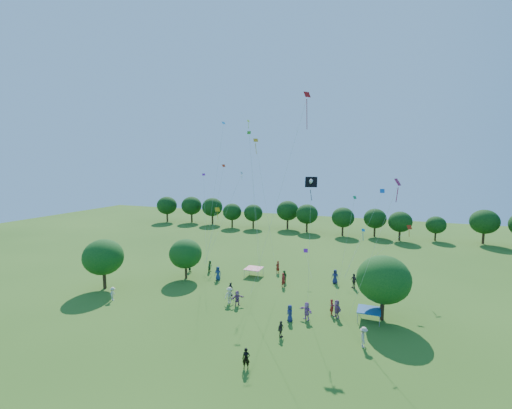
{
  "coord_description": "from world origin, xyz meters",
  "views": [
    {
      "loc": [
        12.91,
        -19.31,
        15.29
      ],
      "look_at": [
        0.0,
        14.0,
        11.0
      ],
      "focal_mm": 24.0,
      "sensor_mm": 36.0,
      "label": 1
    }
  ],
  "objects_px": {
    "near_tree_west": "(103,257)",
    "man_in_black": "(246,359)",
    "near_tree_north": "(186,254)",
    "near_tree_east": "(383,279)",
    "pirate_kite": "(311,184)",
    "tent_blue": "(369,310)",
    "tent_red_stripe": "(254,268)",
    "red_high_kite": "(297,136)"
  },
  "relations": [
    {
      "from": "man_in_black",
      "to": "red_high_kite",
      "type": "height_order",
      "value": "red_high_kite"
    },
    {
      "from": "near_tree_east",
      "to": "near_tree_north",
      "type": "bearing_deg",
      "value": 171.92
    },
    {
      "from": "near_tree_east",
      "to": "red_high_kite",
      "type": "bearing_deg",
      "value": -179.47
    },
    {
      "from": "tent_red_stripe",
      "to": "pirate_kite",
      "type": "distance_m",
      "value": 16.83
    },
    {
      "from": "near_tree_east",
      "to": "tent_blue",
      "type": "bearing_deg",
      "value": -152.86
    },
    {
      "from": "near_tree_east",
      "to": "man_in_black",
      "type": "xyz_separation_m",
      "value": [
        -9.32,
        -12.31,
        -3.29
      ]
    },
    {
      "from": "near_tree_west",
      "to": "man_in_black",
      "type": "height_order",
      "value": "near_tree_west"
    },
    {
      "from": "near_tree_west",
      "to": "near_tree_north",
      "type": "height_order",
      "value": "near_tree_west"
    },
    {
      "from": "pirate_kite",
      "to": "tent_blue",
      "type": "bearing_deg",
      "value": -11.28
    },
    {
      "from": "near_tree_east",
      "to": "pirate_kite",
      "type": "bearing_deg",
      "value": 175.06
    },
    {
      "from": "tent_blue",
      "to": "pirate_kite",
      "type": "distance_m",
      "value": 13.75
    },
    {
      "from": "pirate_kite",
      "to": "near_tree_west",
      "type": "bearing_deg",
      "value": -170.86
    },
    {
      "from": "near_tree_east",
      "to": "near_tree_west",
      "type": "bearing_deg",
      "value": -174.09
    },
    {
      "from": "near_tree_north",
      "to": "tent_red_stripe",
      "type": "distance_m",
      "value": 9.42
    },
    {
      "from": "tent_blue",
      "to": "red_high_kite",
      "type": "bearing_deg",
      "value": 176.1
    },
    {
      "from": "man_in_black",
      "to": "pirate_kite",
      "type": "xyz_separation_m",
      "value": [
        1.89,
        12.95,
        12.42
      ]
    },
    {
      "from": "tent_blue",
      "to": "tent_red_stripe",
      "type": "bearing_deg",
      "value": 151.63
    },
    {
      "from": "man_in_black",
      "to": "pirate_kite",
      "type": "height_order",
      "value": "pirate_kite"
    },
    {
      "from": "red_high_kite",
      "to": "pirate_kite",
      "type": "bearing_deg",
      "value": 26.93
    },
    {
      "from": "pirate_kite",
      "to": "red_high_kite",
      "type": "bearing_deg",
      "value": -153.07
    },
    {
      "from": "red_high_kite",
      "to": "near_tree_west",
      "type": "bearing_deg",
      "value": -172.06
    },
    {
      "from": "near_tree_east",
      "to": "pirate_kite",
      "type": "relative_size",
      "value": 0.51
    },
    {
      "from": "near_tree_east",
      "to": "tent_red_stripe",
      "type": "distance_m",
      "value": 18.59
    },
    {
      "from": "near_tree_west",
      "to": "tent_red_stripe",
      "type": "xyz_separation_m",
      "value": [
        15.37,
        11.04,
        -2.92
      ]
    },
    {
      "from": "pirate_kite",
      "to": "man_in_black",
      "type": "bearing_deg",
      "value": -98.3
    },
    {
      "from": "near_tree_north",
      "to": "near_tree_east",
      "type": "height_order",
      "value": "near_tree_east"
    },
    {
      "from": "near_tree_west",
      "to": "near_tree_north",
      "type": "xyz_separation_m",
      "value": [
        7.29,
        6.82,
        -0.57
      ]
    },
    {
      "from": "near_tree_north",
      "to": "near_tree_east",
      "type": "xyz_separation_m",
      "value": [
        24.7,
        -3.51,
        0.71
      ]
    },
    {
      "from": "near_tree_north",
      "to": "red_high_kite",
      "type": "xyz_separation_m",
      "value": [
        15.85,
        -3.59,
        14.69
      ]
    },
    {
      "from": "near_tree_west",
      "to": "red_high_kite",
      "type": "xyz_separation_m",
      "value": [
        23.13,
        3.23,
        14.11
      ]
    },
    {
      "from": "man_in_black",
      "to": "red_high_kite",
      "type": "distance_m",
      "value": 21.17
    },
    {
      "from": "tent_blue",
      "to": "pirate_kite",
      "type": "relative_size",
      "value": 0.17
    },
    {
      "from": "tent_blue",
      "to": "red_high_kite",
      "type": "xyz_separation_m",
      "value": [
        -7.68,
        0.52,
        17.04
      ]
    },
    {
      "from": "near_tree_west",
      "to": "near_tree_east",
      "type": "relative_size",
      "value": 0.96
    },
    {
      "from": "near_tree_east",
      "to": "man_in_black",
      "type": "distance_m",
      "value": 15.79
    },
    {
      "from": "near_tree_west",
      "to": "man_in_black",
      "type": "xyz_separation_m",
      "value": [
        22.67,
        -9.0,
        -3.16
      ]
    },
    {
      "from": "near_tree_west",
      "to": "tent_blue",
      "type": "distance_m",
      "value": 31.07
    },
    {
      "from": "tent_blue",
      "to": "red_high_kite",
      "type": "relative_size",
      "value": 0.1
    },
    {
      "from": "near_tree_north",
      "to": "red_high_kite",
      "type": "height_order",
      "value": "red_high_kite"
    },
    {
      "from": "tent_red_stripe",
      "to": "man_in_black",
      "type": "xyz_separation_m",
      "value": [
        7.3,
        -20.04,
        -0.24
      ]
    },
    {
      "from": "near_tree_north",
      "to": "pirate_kite",
      "type": "height_order",
      "value": "pirate_kite"
    },
    {
      "from": "man_in_black",
      "to": "pirate_kite",
      "type": "bearing_deg",
      "value": 65.43
    }
  ]
}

